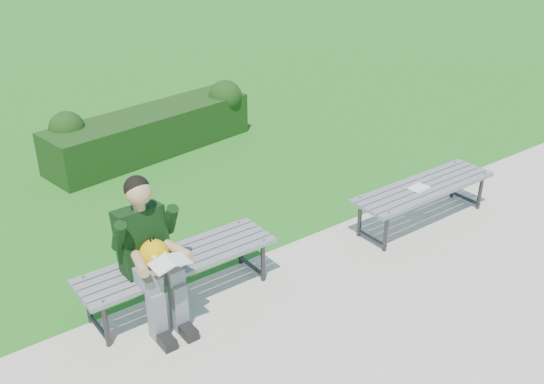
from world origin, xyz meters
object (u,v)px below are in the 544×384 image
hedge (152,129)px  seated_boy (149,250)px  paper_sheet (419,188)px  bench_left (179,263)px  bench_right (424,190)px

hedge → seated_boy: bearing=-116.5°
paper_sheet → hedge: bearing=109.9°
hedge → bench_left: 3.68m
bench_right → paper_sheet: bearing=180.0°
bench_left → seated_boy: seated_boy is taller
bench_left → seated_boy: bearing=-162.5°
hedge → bench_right: size_ratio=1.74×
bench_right → hedge: bearing=111.2°
seated_boy → paper_sheet: size_ratio=5.61×
hedge → seated_boy: (-1.74, -3.48, 0.38)m
seated_boy → paper_sheet: seated_boy is taller
seated_boy → paper_sheet: (3.08, -0.22, -0.24)m
bench_left → seated_boy: 0.43m
bench_right → seated_boy: size_ratio=1.37×
seated_boy → bench_right: bearing=-4.0°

